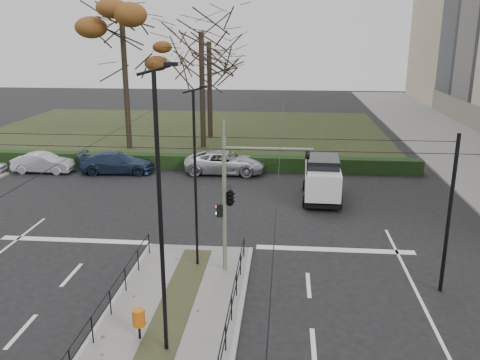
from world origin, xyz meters
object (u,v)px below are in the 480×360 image
object	(u,v)px
streetlamp_median_far	(196,178)
parked_car_second	(43,163)
litter_bin	(139,318)
bare_tree_center	(209,49)
white_van	(322,178)
streetlamp_median_near	(161,215)
traffic_light	(232,195)
bare_tree_near	(201,40)
rust_tree	(122,23)
parked_car_third	(117,162)
parked_car_fourth	(225,162)

from	to	relation	value
streetlamp_median_far	parked_car_second	xyz separation A→B (m)	(-13.08, 13.59, -3.16)
litter_bin	bare_tree_center	distance (m)	32.50
litter_bin	white_van	world-z (taller)	white_van
streetlamp_median_far	bare_tree_center	world-z (taller)	bare_tree_center
streetlamp_median_near	parked_car_second	distance (m)	23.76
traffic_light	parked_car_second	xyz separation A→B (m)	(-14.56, 13.94, -2.62)
streetlamp_median_far	bare_tree_near	world-z (taller)	bare_tree_near
white_van	rust_tree	bearing A→B (deg)	141.87
parked_car_third	white_van	distance (m)	14.33
parked_car_second	parked_car_third	size ratio (longest dim) A/B	0.82
parked_car_second	rust_tree	distance (m)	12.58
litter_bin	traffic_light	bearing A→B (deg)	64.58
white_van	litter_bin	bearing A→B (deg)	-113.76
streetlamp_median_near	bare_tree_center	xyz separation A→B (m)	(-3.42, 32.10, 3.47)
streetlamp_median_far	rust_tree	xyz separation A→B (m)	(-9.36, 21.21, 6.13)
traffic_light	streetlamp_median_near	distance (m)	5.78
streetlamp_median_near	white_van	xyz separation A→B (m)	(5.56, 15.29, -3.15)
traffic_light	rust_tree	world-z (taller)	rust_tree
traffic_light	bare_tree_near	size ratio (longest dim) A/B	0.44
streetlamp_median_far	rust_tree	size ratio (longest dim) A/B	0.56
streetlamp_median_near	litter_bin	bearing A→B (deg)	154.51
bare_tree_center	parked_car_second	bearing A→B (deg)	-127.52
parked_car_second	white_van	distance (m)	19.17
streetlamp_median_far	parked_car_third	distance (m)	16.37
traffic_light	bare_tree_near	bearing A→B (deg)	102.09
litter_bin	streetlamp_median_far	size ratio (longest dim) A/B	0.14
parked_car_fourth	rust_tree	xyz separation A→B (m)	(-8.75, 6.67, 9.21)
parked_car_second	litter_bin	bearing A→B (deg)	-147.60
streetlamp_median_far	traffic_light	bearing A→B (deg)	-13.23
traffic_light	litter_bin	xyz separation A→B (m)	(-2.39, -5.02, -2.44)
litter_bin	parked_car_fourth	xyz separation A→B (m)	(0.29, 19.91, -0.10)
streetlamp_median_far	streetlamp_median_near	bearing A→B (deg)	-89.36
streetlamp_median_near	streetlamp_median_far	bearing A→B (deg)	90.64
streetlamp_median_far	rust_tree	distance (m)	23.98
white_van	streetlamp_median_near	bearing A→B (deg)	-109.97
litter_bin	white_van	distance (m)	16.21
parked_car_third	white_van	bearing A→B (deg)	-112.94
litter_bin	streetlamp_median_near	size ratio (longest dim) A/B	0.12
bare_tree_near	streetlamp_median_far	bearing A→B (deg)	-81.42
traffic_light	white_van	size ratio (longest dim) A/B	1.14
traffic_light	parked_car_second	distance (m)	20.33
traffic_light	streetlamp_median_far	bearing A→B (deg)	166.77
streetlamp_median_far	parked_car_third	xyz separation A→B (m)	(-7.98, 13.95, -3.11)
parked_car_third	bare_tree_near	size ratio (longest dim) A/B	0.41
traffic_light	streetlamp_median_near	bearing A→B (deg)	-104.46
litter_bin	streetlamp_median_far	bearing A→B (deg)	80.40
streetlamp_median_near	white_van	distance (m)	16.57
litter_bin	rust_tree	size ratio (longest dim) A/B	0.08
streetlamp_median_near	rust_tree	bearing A→B (deg)	109.21
parked_car_fourth	bare_tree_near	distance (m)	11.35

